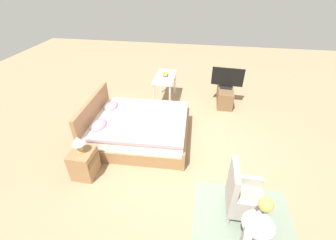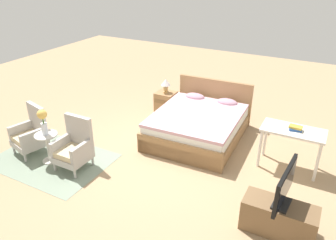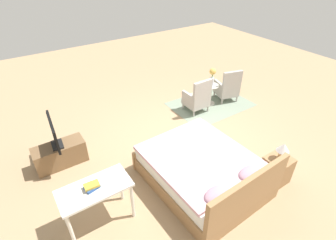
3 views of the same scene
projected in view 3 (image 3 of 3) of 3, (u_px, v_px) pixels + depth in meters
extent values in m
plane|color=#A38460|center=(181.00, 149.00, 5.62)|extent=(16.00, 16.00, 0.00)
cube|color=gray|center=(211.00, 104.00, 7.20)|extent=(2.10, 1.50, 0.01)
cube|color=#997047|center=(201.00, 176.00, 4.77)|extent=(1.72, 2.13, 0.28)
cube|color=white|center=(202.00, 166.00, 4.62)|extent=(1.65, 2.04, 0.24)
cube|color=#CC9EAD|center=(199.00, 157.00, 4.60)|extent=(1.70, 1.88, 0.06)
cube|color=#997047|center=(247.00, 200.00, 3.91)|extent=(1.68, 0.14, 0.96)
cube|color=#997047|center=(169.00, 145.00, 5.41)|extent=(1.68, 0.12, 0.40)
ellipsoid|color=#B28499|center=(250.00, 173.00, 4.21)|extent=(0.45, 0.30, 0.14)
ellipsoid|color=#B28499|center=(217.00, 195.00, 3.85)|extent=(0.45, 0.30, 0.14)
cylinder|color=#ADA8A3|center=(228.00, 91.00, 7.64)|extent=(0.04, 0.04, 0.16)
cylinder|color=#ADA8A3|center=(214.00, 94.00, 7.52)|extent=(0.04, 0.04, 0.16)
cylinder|color=#ADA8A3|center=(237.00, 99.00, 7.28)|extent=(0.04, 0.04, 0.16)
cylinder|color=#ADA8A3|center=(222.00, 101.00, 7.15)|extent=(0.04, 0.04, 0.16)
cube|color=#ADA8A3|center=(226.00, 92.00, 7.32)|extent=(0.66, 0.66, 0.12)
cube|color=#C6B289|center=(226.00, 88.00, 7.26)|extent=(0.61, 0.61, 0.10)
cube|color=#ADA8A3|center=(232.00, 83.00, 6.93)|extent=(0.54, 0.21, 0.64)
cube|color=#ADA8A3|center=(234.00, 84.00, 7.28)|extent=(0.20, 0.51, 0.26)
cube|color=#ADA8A3|center=(219.00, 87.00, 7.15)|extent=(0.20, 0.51, 0.26)
cylinder|color=#ADA8A3|center=(197.00, 101.00, 7.17)|extent=(0.04, 0.04, 0.16)
cylinder|color=#ADA8A3|center=(183.00, 106.00, 6.96)|extent=(0.04, 0.04, 0.16)
cylinder|color=#ADA8A3|center=(208.00, 108.00, 6.85)|extent=(0.04, 0.04, 0.16)
cylinder|color=#ADA8A3|center=(194.00, 114.00, 6.64)|extent=(0.04, 0.04, 0.16)
cube|color=#ADA8A3|center=(196.00, 102.00, 6.82)|extent=(0.54, 0.54, 0.12)
cube|color=#C6B289|center=(196.00, 99.00, 6.76)|extent=(0.50, 0.50, 0.10)
cube|color=#ADA8A3|center=(202.00, 93.00, 6.45)|extent=(0.54, 0.08, 0.64)
cube|color=#ADA8A3|center=(203.00, 94.00, 6.83)|extent=(0.07, 0.51, 0.26)
cube|color=#ADA8A3|center=(189.00, 99.00, 6.61)|extent=(0.07, 0.51, 0.26)
cylinder|color=beige|center=(210.00, 103.00, 7.22)|extent=(0.28, 0.28, 0.03)
cylinder|color=beige|center=(210.00, 95.00, 7.07)|extent=(0.06, 0.06, 0.51)
cylinder|color=beige|center=(211.00, 86.00, 6.92)|extent=(0.40, 0.40, 0.02)
cylinder|color=silver|center=(212.00, 81.00, 6.86)|extent=(0.11, 0.11, 0.22)
cylinder|color=#477538|center=(212.00, 76.00, 6.77)|extent=(0.02, 0.02, 0.10)
sphere|color=#E0B251|center=(213.00, 71.00, 6.70)|extent=(0.17, 0.17, 0.17)
cube|color=#997047|center=(276.00, 170.00, 4.72)|extent=(0.44, 0.40, 0.54)
cube|color=brown|center=(268.00, 159.00, 4.80)|extent=(0.37, 0.01, 0.09)
cylinder|color=tan|center=(280.00, 158.00, 4.56)|extent=(0.13, 0.13, 0.02)
ellipsoid|color=tan|center=(281.00, 154.00, 4.51)|extent=(0.11, 0.11, 0.16)
cone|color=silver|center=(284.00, 147.00, 4.43)|extent=(0.22, 0.22, 0.15)
cube|color=brown|center=(60.00, 155.00, 5.12)|extent=(0.96, 0.40, 0.47)
cube|color=black|center=(57.00, 145.00, 4.98)|extent=(0.23, 0.34, 0.03)
cylinder|color=black|center=(57.00, 143.00, 4.96)|extent=(0.04, 0.04, 0.05)
cube|color=black|center=(53.00, 132.00, 4.81)|extent=(0.11, 0.84, 0.48)
cube|color=black|center=(52.00, 132.00, 4.80)|extent=(0.07, 0.78, 0.44)
cylinder|color=silver|center=(121.00, 184.00, 4.33)|extent=(0.05, 0.05, 0.72)
cylinder|color=silver|center=(63.00, 210.00, 3.90)|extent=(0.05, 0.05, 0.72)
cylinder|color=silver|center=(132.00, 201.00, 4.04)|extent=(0.05, 0.05, 0.72)
cylinder|color=silver|center=(71.00, 232.00, 3.61)|extent=(0.05, 0.05, 0.72)
cube|color=silver|center=(94.00, 189.00, 3.76)|extent=(1.04, 0.52, 0.04)
cube|color=#284C8E|center=(92.00, 187.00, 3.73)|extent=(0.22, 0.18, 0.04)
cube|color=#B79333|center=(92.00, 185.00, 3.71)|extent=(0.22, 0.15, 0.04)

